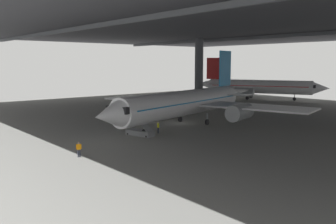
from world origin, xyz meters
TOP-DOWN VIEW (x-y plane):
  - ground_plane at (0.00, 0.00)m, footprint 110.00×110.00m
  - hangar_structure at (-0.12, 13.79)m, footprint 121.00×99.00m
  - airplane_main at (1.36, -0.87)m, footprint 37.18×37.75m
  - boarding_stairs at (3.46, -11.25)m, footprint 4.50×2.45m
  - crew_worker_near_nose at (8.86, -22.86)m, footprint 0.33×0.52m
  - crew_worker_by_stairs at (3.85, -8.42)m, footprint 0.52×0.34m
  - airplane_distant at (-17.29, 42.13)m, footprint 33.15×33.31m
  - baggage_tug at (-8.74, 5.49)m, footprint 2.05×2.50m

SIDE VIEW (x-z plane):
  - ground_plane at x=0.00m, z-range 0.00..0.00m
  - baggage_tug at x=-8.74m, z-range 0.08..0.98m
  - boarding_stairs at x=3.46m, z-range -1.63..3.11m
  - crew_worker_near_nose at x=8.86m, z-range 0.11..1.72m
  - crew_worker_by_stairs at x=3.85m, z-range 0.11..1.75m
  - airplane_distant at x=-17.29m, z-range -2.18..8.96m
  - airplane_main at x=1.36m, z-range -2.42..9.48m
  - hangar_structure at x=-0.12m, z-range 7.86..24.87m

